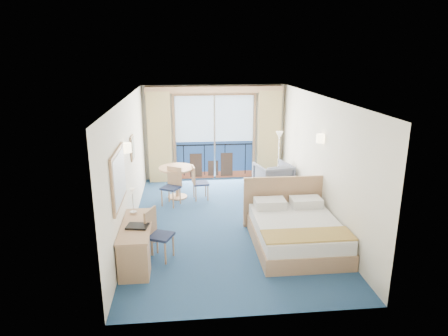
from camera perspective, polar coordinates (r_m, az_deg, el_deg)
floor at (r=8.78m, az=0.34°, el=-7.71°), size 6.50×6.50×0.00m
room_walls at (r=8.22m, az=0.36°, el=3.68°), size 4.04×6.54×2.72m
balcony_door at (r=11.49m, az=-1.39°, el=4.05°), size 2.36×0.03×2.52m
curtain_left at (r=11.31m, az=-9.18°, el=4.33°), size 0.65×0.22×2.55m
curtain_right at (r=11.54m, az=6.42°, el=4.67°), size 0.65×0.22×2.55m
pelmet at (r=11.16m, az=-1.35°, el=11.15°), size 3.80×0.25×0.18m
mirror at (r=6.88m, az=-14.82°, el=-1.34°), size 0.05×1.25×0.95m
wall_print at (r=8.73m, az=-12.95°, el=2.81°), size 0.04×0.42×0.52m
sconce_left at (r=7.65m, az=-13.76°, el=2.83°), size 0.18×0.18×0.18m
sconce_right at (r=8.49m, az=13.64°, el=4.12°), size 0.18×0.18×0.18m
bed at (r=7.79m, az=10.19°, el=-8.80°), size 1.72×2.05×1.08m
nightstand at (r=9.01m, az=11.52°, el=-5.34°), size 0.46×0.44×0.60m
phone at (r=8.92m, az=11.34°, el=-3.24°), size 0.20×0.18×0.07m
armchair at (r=10.54m, az=7.01°, el=-1.40°), size 1.02×1.04×0.79m
floor_lamp at (r=10.71m, az=7.87°, el=3.20°), size 0.22×0.22×1.56m
desk at (r=6.89m, az=-12.65°, el=-11.63°), size 0.52×1.50×0.70m
desk_chair at (r=7.23m, az=-9.65°, el=-8.90°), size 0.53×0.53×0.92m
folder at (r=7.00m, az=-12.27°, el=-8.12°), size 0.40×0.33×0.03m
desk_lamp at (r=7.46m, az=-12.95°, el=-3.87°), size 0.12×0.12×0.47m
round_table at (r=10.09m, az=-6.76°, el=-0.95°), size 0.89×0.89×0.80m
table_chair_a at (r=9.95m, az=-3.79°, el=-1.80°), size 0.43×0.42×0.87m
table_chair_b at (r=9.69m, az=-7.38°, el=-2.25°), size 0.54×0.55×0.92m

